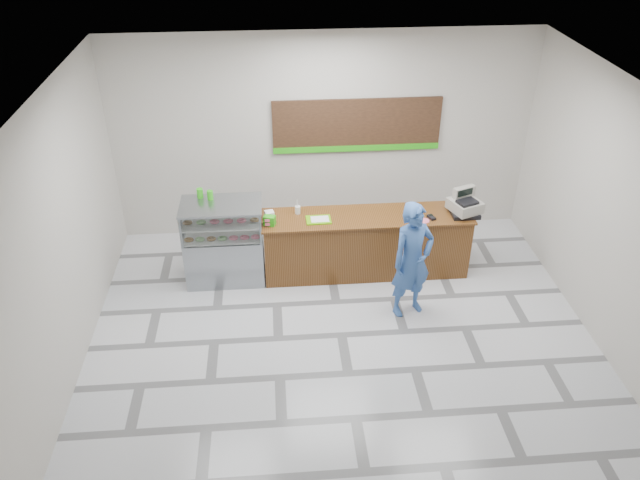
{
  "coord_description": "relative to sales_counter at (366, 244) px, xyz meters",
  "views": [
    {
      "loc": [
        -0.86,
        -6.69,
        5.8
      ],
      "look_at": [
        -0.23,
        0.9,
        1.03
      ],
      "focal_mm": 35.0,
      "sensor_mm": 36.0,
      "label": 1
    }
  ],
  "objects": [
    {
      "name": "serving_tray",
      "position": [
        -0.76,
        -0.08,
        0.52
      ],
      "size": [
        0.38,
        0.28,
        0.02
      ],
      "rotation": [
        0.0,
        0.0,
        0.02
      ],
      "color": "#61BA09",
      "rests_on": "sales_counter"
    },
    {
      "name": "cash_register",
      "position": [
        1.5,
        -0.05,
        0.66
      ],
      "size": [
        0.55,
        0.56,
        0.4
      ],
      "rotation": [
        0.0,
        0.0,
        0.37
      ],
      "color": "black",
      "rests_on": "sales_counter"
    },
    {
      "name": "menu_board",
      "position": [
        -0.0,
        1.41,
        1.42
      ],
      "size": [
        2.8,
        0.06,
        0.9
      ],
      "color": "black",
      "rests_on": "back_wall"
    },
    {
      "name": "napkin_box",
      "position": [
        -1.5,
        0.05,
        0.57
      ],
      "size": [
        0.16,
        0.16,
        0.11
      ],
      "primitive_type": "cube",
      "rotation": [
        0.0,
        0.0,
        0.21
      ],
      "color": "white",
      "rests_on": "sales_counter"
    },
    {
      "name": "promo_box",
      "position": [
        -1.5,
        -0.15,
        0.59
      ],
      "size": [
        0.2,
        0.16,
        0.15
      ],
      "primitive_type": "cube",
      "rotation": [
        0.0,
        0.0,
        -0.31
      ],
      "color": "green",
      "rests_on": "sales_counter"
    },
    {
      "name": "customer",
      "position": [
        0.49,
        -1.07,
        0.38
      ],
      "size": [
        0.76,
        0.63,
        1.78
      ],
      "primitive_type": "imported",
      "rotation": [
        0.0,
        0.0,
        0.36
      ],
      "color": "#345DA4",
      "rests_on": "floor"
    },
    {
      "name": "sales_counter",
      "position": [
        0.0,
        0.0,
        0.0
      ],
      "size": [
        3.26,
        0.76,
        1.03
      ],
      "color": "brown",
      "rests_on": "floor"
    },
    {
      "name": "straw_cup",
      "position": [
        -1.06,
        0.16,
        0.58
      ],
      "size": [
        0.08,
        0.08,
        0.12
      ],
      "primitive_type": "cylinder",
      "color": "silver",
      "rests_on": "sales_counter"
    },
    {
      "name": "card_terminal",
      "position": [
        0.96,
        -0.16,
        0.53
      ],
      "size": [
        0.12,
        0.17,
        0.04
      ],
      "primitive_type": "cube",
      "rotation": [
        0.0,
        0.0,
        0.34
      ],
      "color": "black",
      "rests_on": "sales_counter"
    },
    {
      "name": "green_cup_left",
      "position": [
        -2.53,
        0.25,
        0.89
      ],
      "size": [
        0.09,
        0.09,
        0.15
      ],
      "primitive_type": "cylinder",
      "color": "green",
      "rests_on": "display_case"
    },
    {
      "name": "donut_decal",
      "position": [
        0.83,
        -0.22,
        0.52
      ],
      "size": [
        0.17,
        0.17,
        0.0
      ],
      "primitive_type": "cylinder",
      "color": "#FA6687",
      "rests_on": "sales_counter"
    },
    {
      "name": "green_cup_right",
      "position": [
        -2.38,
        0.17,
        0.88
      ],
      "size": [
        0.09,
        0.09,
        0.14
      ],
      "primitive_type": "cylinder",
      "color": "green",
      "rests_on": "display_case"
    },
    {
      "name": "floor",
      "position": [
        -0.55,
        -1.55,
        -0.52
      ],
      "size": [
        7.0,
        7.0,
        0.0
      ],
      "primitive_type": "plane",
      "color": "silver",
      "rests_on": "ground"
    },
    {
      "name": "ceiling",
      "position": [
        -0.55,
        -1.55,
        2.98
      ],
      "size": [
        7.0,
        7.0,
        0.0
      ],
      "primitive_type": "plane",
      "rotation": [
        3.14,
        0.0,
        0.0
      ],
      "color": "silver",
      "rests_on": "back_wall"
    },
    {
      "name": "back_wall",
      "position": [
        -0.55,
        1.45,
        1.23
      ],
      "size": [
        7.0,
        0.0,
        7.0
      ],
      "primitive_type": "plane",
      "rotation": [
        1.57,
        0.0,
        0.0
      ],
      "color": "beige",
      "rests_on": "floor"
    },
    {
      "name": "display_case",
      "position": [
        -2.22,
        -0.0,
        0.16
      ],
      "size": [
        1.22,
        0.72,
        1.33
      ],
      "color": "gray",
      "rests_on": "floor"
    }
  ]
}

